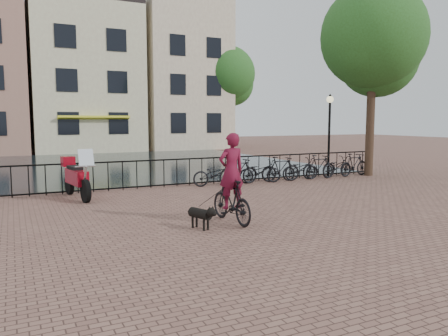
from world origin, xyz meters
name	(u,v)px	position (x,y,z in m)	size (l,w,h in m)	color
ground	(289,242)	(0.00, 0.00, 0.00)	(100.00, 100.00, 0.00)	brown
canal_water	(112,164)	(0.00, 17.30, 0.00)	(20.00, 20.00, 0.00)	black
railing	(164,173)	(0.00, 8.00, 0.50)	(20.00, 0.05, 1.02)	black
canal_house_mid	(83,77)	(0.50, 30.00, 5.90)	(8.00, 9.50, 11.80)	#BCB08E
canal_house_right	(177,72)	(8.50, 30.00, 6.65)	(7.00, 9.00, 13.30)	tan
tree_near_right	(373,37)	(9.20, 7.30, 5.97)	(4.48, 4.48, 8.24)	black
tree_far_right	(227,74)	(12.00, 27.00, 6.35)	(4.76, 4.76, 8.76)	black
lamp_post	(329,121)	(7.20, 7.60, 2.38)	(0.30, 0.30, 3.45)	black
cyclist	(231,183)	(-0.29, 2.00, 0.95)	(0.81, 1.85, 2.50)	black
dog	(200,217)	(-1.19, 1.77, 0.28)	(0.54, 0.87, 0.56)	black
motorcycle	(76,172)	(-3.16, 7.01, 0.82)	(0.89, 2.34, 1.63)	maroon
parked_bike_0	(216,174)	(1.80, 7.40, 0.45)	(0.60, 1.72, 0.90)	black
parked_bike_1	(238,171)	(2.75, 7.40, 0.50)	(0.47, 1.66, 1.00)	black
parked_bike_2	(260,171)	(3.70, 7.40, 0.45)	(0.60, 1.72, 0.90)	black
parked_bike_3	(281,169)	(4.65, 7.40, 0.50)	(0.47, 1.66, 1.00)	black
parked_bike_4	(300,169)	(5.60, 7.40, 0.45)	(0.60, 1.72, 0.90)	black
parked_bike_5	(319,167)	(6.55, 7.40, 0.50)	(0.47, 1.66, 1.00)	black
parked_bike_6	(337,167)	(7.50, 7.40, 0.45)	(0.60, 1.72, 0.90)	black
parked_bike_7	(354,165)	(8.45, 7.40, 0.50)	(0.47, 1.66, 1.00)	black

